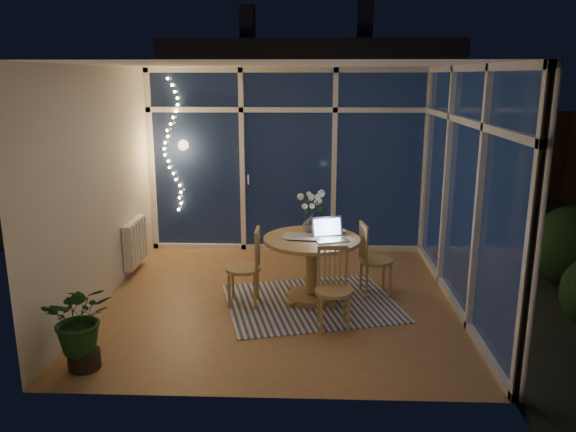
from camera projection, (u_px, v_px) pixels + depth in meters
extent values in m
plane|color=#986042|center=(282.00, 300.00, 6.40)|extent=(4.00, 4.00, 0.00)
plane|color=white|center=(281.00, 65.00, 5.77)|extent=(4.00, 4.00, 0.00)
cube|color=beige|center=(288.00, 161.00, 8.02)|extent=(4.00, 0.04, 2.60)
cube|color=beige|center=(268.00, 242.00, 4.15)|extent=(4.00, 0.04, 2.60)
cube|color=beige|center=(100.00, 187.00, 6.16)|extent=(0.04, 4.00, 2.60)
cube|color=beige|center=(467.00, 190.00, 6.01)|extent=(0.04, 4.00, 2.60)
cube|color=silver|center=(288.00, 162.00, 7.98)|extent=(4.00, 0.10, 2.60)
cube|color=silver|center=(464.00, 190.00, 6.01)|extent=(0.10, 4.00, 2.60)
cube|color=silver|center=(135.00, 242.00, 7.25)|extent=(0.10, 0.70, 0.58)
cube|color=black|center=(319.00, 206.00, 11.24)|extent=(12.00, 6.00, 0.10)
cube|color=#382614|center=(295.00, 155.00, 11.51)|extent=(11.00, 0.08, 1.80)
cube|color=#31333B|center=(310.00, 87.00, 14.09)|extent=(7.00, 3.00, 2.20)
sphere|color=black|center=(245.00, 198.00, 9.62)|extent=(0.90, 0.90, 0.90)
cube|color=beige|center=(311.00, 303.00, 6.32)|extent=(2.18, 1.91, 0.01)
cylinder|color=#A18249|center=(311.00, 269.00, 6.33)|extent=(1.32, 1.32, 0.74)
cube|color=#A18249|center=(243.00, 267.00, 6.18)|extent=(0.42, 0.42, 0.89)
cube|color=#A18249|center=(376.00, 259.00, 6.47)|extent=(0.46, 0.46, 0.87)
cube|color=#A18249|center=(334.00, 289.00, 5.59)|extent=(0.42, 0.42, 0.84)
imported|color=white|center=(312.00, 223.00, 6.44)|extent=(0.25, 0.25, 0.21)
imported|color=white|center=(340.00, 231.00, 6.43)|extent=(0.18, 0.18, 0.04)
cube|color=beige|center=(301.00, 236.00, 6.26)|extent=(0.39, 0.31, 0.02)
cube|color=black|center=(324.00, 241.00, 6.10)|extent=(0.13, 0.12, 0.01)
imported|color=#174119|center=(81.00, 328.00, 4.83)|extent=(0.65, 0.60, 0.76)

